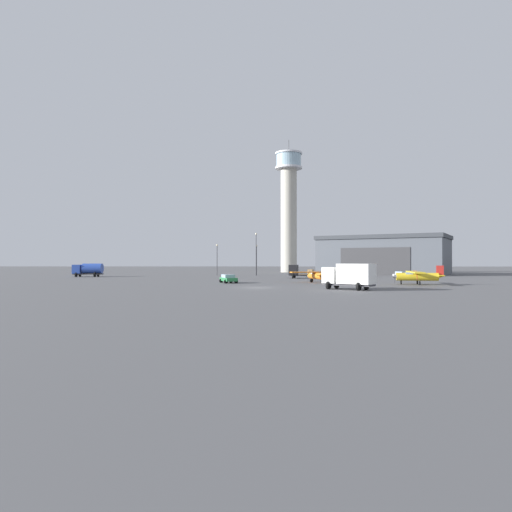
{
  "coord_description": "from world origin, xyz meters",
  "views": [
    {
      "loc": [
        0.87,
        -59.75,
        3.68
      ],
      "look_at": [
        -0.6,
        32.86,
        4.54
      ],
      "focal_mm": 31.44,
      "sensor_mm": 36.0,
      "label": 1
    }
  ],
  "objects": [
    {
      "name": "truck_flatbed_black",
      "position": [
        8.12,
        31.03,
        1.31
      ],
      "size": [
        6.24,
        4.03,
        2.73
      ],
      "rotation": [
        0.0,
        0.0,
        2.91
      ],
      "color": "#38383D",
      "rests_on": "ground_plane"
    },
    {
      "name": "ground_plane",
      "position": [
        0.0,
        0.0,
        0.0
      ],
      "size": [
        400.0,
        400.0,
        0.0
      ],
      "primitive_type": "plane",
      "color": "#545456"
    },
    {
      "name": "control_tower",
      "position": [
        8.69,
        76.36,
        20.79
      ],
      "size": [
        8.15,
        8.15,
        40.41
      ],
      "color": "#B2AD9E",
      "rests_on": "ground_plane"
    },
    {
      "name": "hangar",
      "position": [
        32.89,
        59.26,
        5.03
      ],
      "size": [
        37.33,
        32.58,
        10.03
      ],
      "rotation": [
        0.0,
        0.0,
        -2.08
      ],
      "color": "#4C5159",
      "rests_on": "ground_plane"
    },
    {
      "name": "airplane_orange",
      "position": [
        9.73,
        14.41,
        1.21
      ],
      "size": [
        8.76,
        6.86,
        2.59
      ],
      "rotation": [
        0.0,
        0.0,
        1.84
      ],
      "color": "orange",
      "rests_on": "ground_plane"
    },
    {
      "name": "light_post_west",
      "position": [
        -0.79,
        46.09,
        5.92
      ],
      "size": [
        0.44,
        0.44,
        10.11
      ],
      "color": "#38383D",
      "rests_on": "ground_plane"
    },
    {
      "name": "light_post_centre",
      "position": [
        -10.21,
        47.69,
        4.55
      ],
      "size": [
        0.44,
        0.44,
        7.5
      ],
      "color": "#38383D",
      "rests_on": "ground_plane"
    },
    {
      "name": "light_post_east",
      "position": [
        -0.75,
        50.18,
        4.52
      ],
      "size": [
        0.44,
        0.44,
        7.45
      ],
      "color": "#38383D",
      "rests_on": "ground_plane"
    },
    {
      "name": "airplane_yellow",
      "position": [
        24.16,
        7.99,
        1.34
      ],
      "size": [
        7.64,
        9.77,
        2.87
      ],
      "rotation": [
        0.0,
        0.0,
        2.97
      ],
      "color": "gold",
      "rests_on": "ground_plane"
    },
    {
      "name": "truck_box_white",
      "position": [
        11.67,
        -3.69,
        1.79
      ],
      "size": [
        6.43,
        5.81,
        3.23
      ],
      "rotation": [
        0.0,
        0.0,
        2.46
      ],
      "color": "#38383D",
      "rests_on": "ground_plane"
    },
    {
      "name": "car_green",
      "position": [
        -4.71,
        12.23,
        0.74
      ],
      "size": [
        3.21,
        4.41,
        1.37
      ],
      "rotation": [
        0.0,
        0.0,
        5.09
      ],
      "color": "#287A42",
      "rests_on": "ground_plane"
    },
    {
      "name": "car_silver",
      "position": [
        29.27,
        32.12,
        0.74
      ],
      "size": [
        4.46,
        4.29,
        1.37
      ],
      "rotation": [
        0.0,
        0.0,
        0.74
      ],
      "color": "#B7BABF",
      "rests_on": "ground_plane"
    },
    {
      "name": "truck_fuel_tanker_blue",
      "position": [
        -37.69,
        38.38,
        1.66
      ],
      "size": [
        6.28,
        3.12,
        2.94
      ],
      "rotation": [
        0.0,
        0.0,
        3.15
      ],
      "color": "#38383D",
      "rests_on": "ground_plane"
    }
  ]
}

